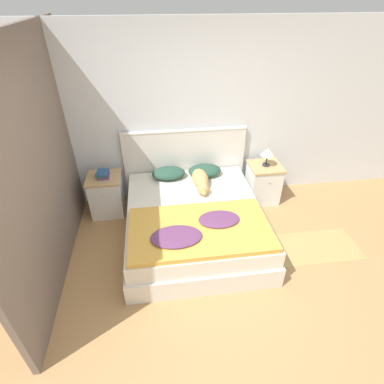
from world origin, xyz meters
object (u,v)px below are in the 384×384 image
Objects in this scene: bed at (194,222)px; nightstand_right at (263,183)px; pillow_left at (169,173)px; table_lamp at (268,152)px; pillow_right at (205,171)px; nightstand_left at (107,195)px; book_stack at (103,174)px; dog at (201,180)px.

nightstand_right reaches higher than bed.
pillow_left is 1.48m from table_lamp.
pillow_right is 1.70× the size of table_lamp.
pillow_right is (-0.92, 0.03, 0.27)m from nightstand_right.
table_lamp is at bearing -1.89° from pillow_right.
book_stack is (-0.00, -0.00, 0.35)m from nightstand_left.
pillow_right is at bearing 1.27° from nightstand_left.
book_stack reaches higher than pillow_left.
dog is (-1.03, -0.25, 0.28)m from nightstand_right.
nightstand_left is 0.35m from book_stack.
pillow_left is 0.53m from pillow_right.
table_lamp is (0.92, -0.03, 0.25)m from pillow_right.
bed is 1.45m from book_stack.
pillow_right reaches higher than nightstand_right.
dog is at bearing -10.19° from book_stack.
pillow_right is (0.27, 0.76, 0.33)m from bed.
nightstand_right is 2.14× the size of table_lamp.
table_lamp is at bearing 0.16° from book_stack.
pillow_left is at bearing 109.39° from bed.
dog is at bearing -110.55° from pillow_right.
nightstand_left is 2.14× the size of table_lamp.
nightstand_right is 0.93× the size of dog.
nightstand_right is at bearing -90.00° from table_lamp.
nightstand_left is 3.02× the size of book_stack.
book_stack is 0.71× the size of table_lamp.
pillow_left reaches higher than nightstand_right.
pillow_left is (-1.45, 0.03, 0.27)m from nightstand_right.
bed is 1.51m from table_lamp.
table_lamp is (2.38, 0.00, 0.52)m from nightstand_left.
table_lamp reaches higher than book_stack.
nightstand_left is at bearing -179.95° from table_lamp.
book_stack is (-1.19, 0.72, 0.41)m from bed.
nightstand_left is 1.26× the size of pillow_left.
pillow_right is 0.74× the size of dog.
pillow_left is at bearing 180.00° from pillow_right.
nightstand_right is at bearing 13.54° from dog.
table_lamp is at bearing 13.65° from dog.
dog is at bearing -166.46° from nightstand_right.
bed is at bearing -31.19° from book_stack.
book_stack is at bearing 169.81° from dog.
nightstand_left is 1.48m from pillow_right.
pillow_left is 0.51m from dog.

